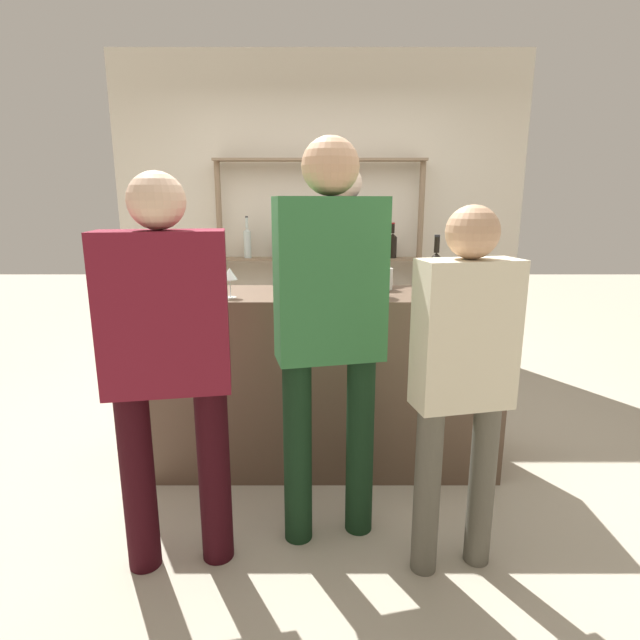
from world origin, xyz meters
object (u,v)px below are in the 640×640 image
object	(u,v)px
counter_bottle_1	(296,267)
ice_bucket	(367,278)
customer_right	(463,367)
counter_bottle_0	(436,270)
customer_center	(330,316)
wine_glass	(230,275)
server_behind_counter	(344,276)
counter_bottle_2	(476,273)
cork_jar	(384,279)
customer_left	(167,352)

from	to	relation	value
counter_bottle_1	ice_bucket	bearing A→B (deg)	-25.05
customer_right	counter_bottle_0	bearing A→B (deg)	-17.78
customer_right	customer_center	distance (m)	0.59
wine_glass	server_behind_counter	bearing A→B (deg)	51.22
counter_bottle_2	customer_center	xyz separation A→B (m)	(-0.82, -0.65, -0.10)
counter_bottle_0	server_behind_counter	xyz separation A→B (m)	(-0.50, 0.58, -0.12)
counter_bottle_2	cork_jar	xyz separation A→B (m)	(-0.49, 0.13, -0.06)
wine_glass	customer_center	world-z (taller)	customer_center
customer_left	cork_jar	bearing A→B (deg)	-55.04
counter_bottle_1	customer_left	size ratio (longest dim) A/B	0.21
counter_bottle_1	server_behind_counter	bearing A→B (deg)	60.63
server_behind_counter	ice_bucket	bearing A→B (deg)	15.63
counter_bottle_1	customer_left	bearing A→B (deg)	-115.60
customer_center	counter_bottle_2	bearing A→B (deg)	-64.37
counter_bottle_1	customer_left	world-z (taller)	customer_left
customer_left	wine_glass	bearing A→B (deg)	-20.19
counter_bottle_1	ice_bucket	size ratio (longest dim) A/B	1.85
counter_bottle_2	counter_bottle_1	bearing A→B (deg)	172.43
counter_bottle_1	customer_center	xyz separation A→B (m)	(0.18, -0.78, -0.11)
counter_bottle_2	cork_jar	world-z (taller)	counter_bottle_2
counter_bottle_0	customer_right	xyz separation A→B (m)	(-0.09, -0.96, -0.26)
wine_glass	ice_bucket	distance (m)	0.74
wine_glass	counter_bottle_0	bearing A→B (deg)	10.90
counter_bottle_0	cork_jar	size ratio (longest dim) A/B	2.56
counter_bottle_0	ice_bucket	bearing A→B (deg)	-159.94
cork_jar	server_behind_counter	bearing A→B (deg)	111.28
ice_bucket	customer_left	xyz separation A→B (m)	(-0.86, -0.79, -0.18)
ice_bucket	wine_glass	bearing A→B (deg)	-174.46
counter_bottle_1	customer_left	xyz separation A→B (m)	(-0.47, -0.97, -0.21)
cork_jar	server_behind_counter	xyz separation A→B (m)	(-0.21, 0.54, -0.06)
ice_bucket	cork_jar	size ratio (longest dim) A/B	1.52
counter_bottle_1	counter_bottle_0	bearing A→B (deg)	-2.67
counter_bottle_0	counter_bottle_2	size ratio (longest dim) A/B	1.04
wine_glass	cork_jar	xyz separation A→B (m)	(0.85, 0.26, -0.06)
counter_bottle_2	cork_jar	bearing A→B (deg)	164.64
server_behind_counter	customer_center	size ratio (longest dim) A/B	0.99
counter_bottle_2	customer_center	bearing A→B (deg)	-141.58
cork_jar	counter_bottle_2	bearing A→B (deg)	-15.36
counter_bottle_2	customer_left	bearing A→B (deg)	-150.27
counter_bottle_2	customer_right	xyz separation A→B (m)	(-0.30, -0.87, -0.25)
server_behind_counter	customer_center	xyz separation A→B (m)	(-0.12, -1.32, 0.02)
customer_center	cork_jar	bearing A→B (deg)	-35.55
counter_bottle_1	wine_glass	world-z (taller)	counter_bottle_1
counter_bottle_0	server_behind_counter	distance (m)	0.77
customer_right	server_behind_counter	bearing A→B (deg)	2.55
cork_jar	customer_right	distance (m)	1.04
wine_glass	customer_right	xyz separation A→B (m)	(1.05, -0.74, -0.26)
customer_right	customer_left	world-z (taller)	customer_left
counter_bottle_2	wine_glass	distance (m)	1.35
ice_bucket	cork_jar	world-z (taller)	ice_bucket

